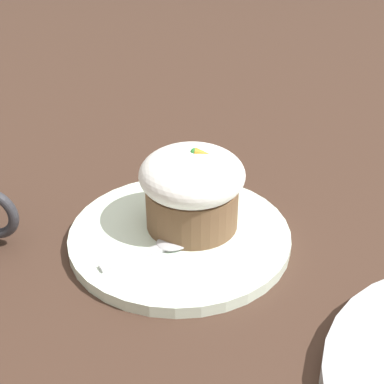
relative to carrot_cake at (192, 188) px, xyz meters
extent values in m
plane|color=#3D281E|center=(-0.01, -0.02, -0.06)|extent=(4.00, 4.00, 0.00)
cylinder|color=silver|center=(-0.01, -0.02, -0.05)|extent=(0.23, 0.23, 0.01)
cylinder|color=brown|center=(0.00, 0.00, -0.02)|extent=(0.10, 0.10, 0.05)
ellipsoid|color=white|center=(0.00, 0.00, 0.02)|extent=(0.11, 0.11, 0.05)
cone|color=orange|center=(0.01, 0.00, 0.04)|extent=(0.01, 0.01, 0.01)
sphere|color=green|center=(0.00, 0.00, 0.04)|extent=(0.01, 0.01, 0.01)
cube|color=#B7B7BC|center=(-0.04, -0.07, -0.04)|extent=(0.06, 0.05, 0.00)
ellipsoid|color=#B7B7BC|center=(-0.01, -0.04, -0.04)|extent=(0.05, 0.05, 0.01)
camera|label=1|loc=(0.10, -0.46, 0.28)|focal=50.00mm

